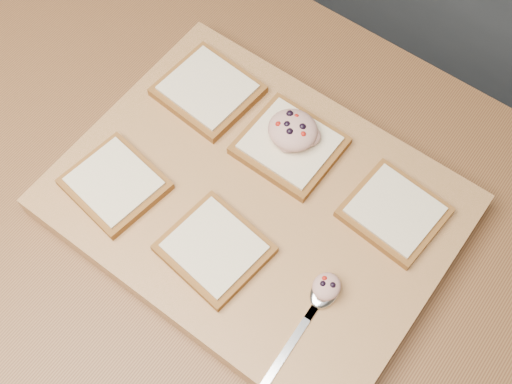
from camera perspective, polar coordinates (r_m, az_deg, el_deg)
island_counter at (r=1.24m, az=0.72°, el=-13.86°), size 2.00×0.80×0.90m
cutting_board at (r=0.82m, az=-0.00°, el=-1.14°), size 0.48×0.36×0.04m
bread_far_left at (r=0.88m, az=-4.30°, el=9.01°), size 0.13×0.12×0.02m
bread_far_center at (r=0.83m, az=3.02°, el=4.17°), size 0.12×0.11×0.02m
bread_far_right at (r=0.81m, az=12.19°, el=-1.74°), size 0.12×0.11×0.02m
bread_near_left at (r=0.83m, az=-12.45°, el=0.73°), size 0.12×0.12×0.02m
bread_near_center at (r=0.77m, az=-3.70°, el=-5.04°), size 0.12×0.12×0.02m
tuna_salad_dollop at (r=0.82m, az=3.29°, el=5.54°), size 0.07×0.06×0.03m
spoon at (r=0.75m, az=5.72°, el=-9.42°), size 0.03×0.16×0.01m
spoon_salad at (r=0.74m, az=6.29°, el=-8.34°), size 0.03×0.04×0.02m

